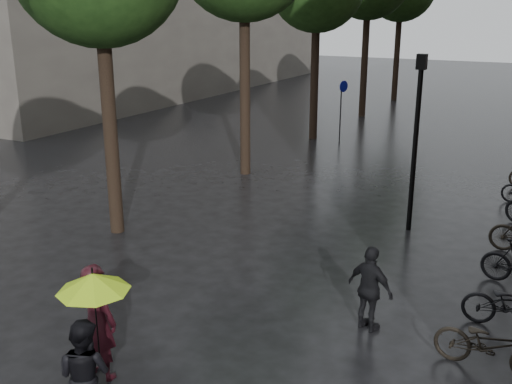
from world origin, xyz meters
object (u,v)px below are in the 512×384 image
Objects in this scene: person_black at (85,374)px; person_burgundy at (97,321)px; pedestrian_walking at (370,289)px; lamp_post at (417,127)px.

person_burgundy is at bearing -60.87° from person_black.
pedestrian_walking is at bearing -125.93° from person_black.
lamp_post is (2.46, 8.06, 1.64)m from person_burgundy.
pedestrian_walking is 5.31m from lamp_post.
person_black is 1.03× the size of pedestrian_walking.
person_burgundy is 8.58m from lamp_post.
person_black is at bearing -101.62° from lamp_post.
lamp_post reaches higher than person_black.
person_burgundy is 0.43× the size of lamp_post.
lamp_post is at bearing -63.94° from pedestrian_walking.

